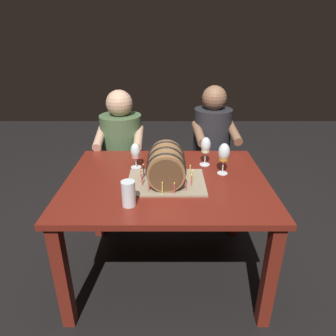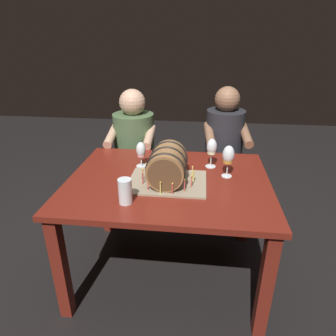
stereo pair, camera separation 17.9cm
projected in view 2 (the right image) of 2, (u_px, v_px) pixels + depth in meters
name	position (u px, v px, depth m)	size (l,w,h in m)	color
ground_plane	(168.00, 269.00, 2.18)	(8.00, 8.00, 0.00)	black
dining_table	(168.00, 194.00, 1.92)	(1.26, 0.99, 0.74)	maroon
barrel_cake	(168.00, 167.00, 1.79)	(0.47, 0.36, 0.24)	gray
wine_glass_amber	(228.00, 156.00, 1.86)	(0.07, 0.07, 0.21)	white
wine_glass_rose	(141.00, 151.00, 2.01)	(0.07, 0.07, 0.17)	white
wine_glass_white	(212.00, 148.00, 2.00)	(0.07, 0.07, 0.20)	white
beer_pint	(125.00, 192.00, 1.59)	(0.07, 0.07, 0.14)	white
person_seated_left	(135.00, 159.00, 2.68)	(0.39, 0.47, 1.16)	#2A3A24
person_seated_right	(222.00, 163.00, 2.60)	(0.38, 0.48, 1.19)	black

